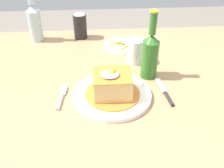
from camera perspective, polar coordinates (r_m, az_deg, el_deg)
dining_table at (r=1.01m, az=2.86°, el=-3.90°), size 1.24×1.02×0.72m
main_plate at (r=0.88m, az=0.09°, el=-2.40°), size 0.28×0.28×0.02m
sandwich_meal at (r=0.85m, az=0.08°, el=-0.23°), size 0.19×0.19×0.11m
fork at (r=0.88m, az=-11.69°, el=-3.27°), size 0.03×0.14×0.01m
knife at (r=0.90m, az=12.44°, el=-2.40°), size 0.03×0.17×0.01m
soda_can at (r=1.29m, az=-7.36°, el=13.05°), size 0.07×0.07×0.12m
beer_bottle_green at (r=0.95m, az=8.78°, el=6.89°), size 0.06×0.06×0.27m
beer_bottle_clear at (r=1.30m, az=-17.46°, el=13.66°), size 0.06×0.06×0.27m
drinking_glass at (r=1.07m, az=5.37°, el=7.21°), size 0.07×0.07×0.10m
side_plate_fries at (r=1.21m, az=2.21°, el=8.91°), size 0.17×0.17×0.02m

